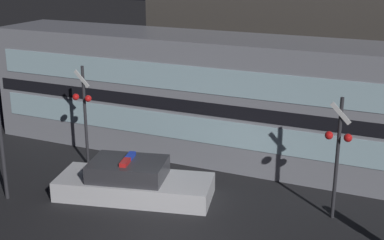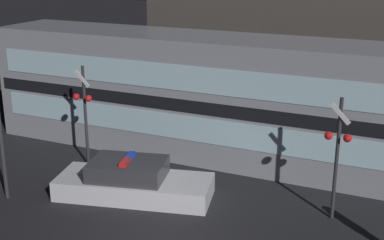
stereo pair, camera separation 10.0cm
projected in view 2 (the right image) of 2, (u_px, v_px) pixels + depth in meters
name	position (u px, v px, depth m)	size (l,w,h in m)	color
train	(242.00, 101.00, 18.37)	(19.03, 2.89, 4.26)	gray
police_car	(133.00, 182.00, 15.95)	(4.88, 2.75, 1.25)	silver
crossing_signal_near	(337.00, 150.00, 14.11)	(0.71, 0.28, 3.45)	#2D2D33
crossing_signal_far	(84.00, 108.00, 17.78)	(0.71, 0.28, 3.47)	#2D2D33
building_left	(299.00, 32.00, 24.18)	(11.96, 6.77, 7.03)	#47423D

